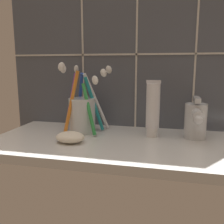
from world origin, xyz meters
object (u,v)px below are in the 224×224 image
(toothbrush_cup, at_px, (83,111))
(sink_faucet, at_px, (196,119))
(soap_bar, at_px, (70,137))
(toothpaste_tube, at_px, (153,109))

(toothbrush_cup, xyz_separation_m, sink_faucet, (0.29, 0.00, -0.01))
(sink_faucet, bearing_deg, toothbrush_cup, -89.40)
(sink_faucet, distance_m, soap_bar, 0.30)
(toothpaste_tube, bearing_deg, soap_bar, -152.62)
(toothbrush_cup, xyz_separation_m, toothpaste_tube, (0.18, -0.00, 0.01))
(soap_bar, bearing_deg, sink_faucet, 19.19)
(toothbrush_cup, relative_size, soap_bar, 2.75)
(sink_faucet, relative_size, soap_bar, 1.55)
(toothpaste_tube, bearing_deg, toothbrush_cup, 179.44)
(toothpaste_tube, relative_size, sink_faucet, 1.35)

